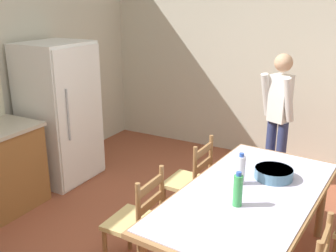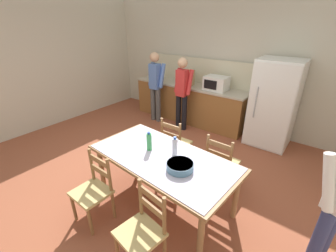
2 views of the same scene
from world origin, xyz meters
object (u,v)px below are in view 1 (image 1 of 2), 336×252
Objects in this scene: person_by_table at (279,113)px; chair_side_far_left at (137,222)px; bottle_near_centre at (238,190)px; serving_bowl at (274,173)px; chair_side_far_right at (191,182)px; refrigerator at (60,113)px; bottle_off_centre at (241,170)px; dining_table at (249,200)px.

chair_side_far_left is at bearing 7.58° from person_by_table.
serving_bowl is (0.58, -0.12, -0.07)m from bottle_near_centre.
chair_side_far_right reaches higher than serving_bowl.
bottle_near_centre is 0.60m from serving_bowl.
refrigerator reaches higher than bottle_off_centre.
bottle_off_centre is at bearing 59.37° from chair_side_far_right.
serving_bowl is 0.94m from chair_side_far_right.
person_by_table is at bearing 7.30° from dining_table.
chair_side_far_right is at bearing 79.12° from serving_bowl.
person_by_table reaches higher than bottle_near_centre.
dining_table is 7.56× the size of bottle_off_centre.
dining_table is at bearing 163.64° from serving_bowl.
dining_table is 0.37m from serving_bowl.
refrigerator is at bearing -94.10° from chair_side_far_right.
refrigerator is 6.38× the size of bottle_off_centre.
chair_side_far_left is at bearing -3.01° from chair_side_far_right.
bottle_near_centre is at bearing -164.50° from bottle_off_centre.
bottle_near_centre reaches higher than chair_side_far_left.
refrigerator is 1.07× the size of person_by_table.
refrigerator is 2.72m from dining_table.
bottle_off_centre is at bearing 47.22° from dining_table.
person_by_table is at bearing 12.63° from serving_bowl.
dining_table is at bearing 57.47° from chair_side_far_right.
chair_side_far_right is (0.40, 0.64, -0.44)m from bottle_off_centre.
bottle_near_centre is at bearing 28.31° from person_by_table.
refrigerator is at bearing 75.56° from dining_table.
bottle_off_centre is 0.30× the size of chair_side_far_right.
dining_table is 0.32m from bottle_near_centre.
bottle_off_centre is 0.17× the size of person_by_table.
serving_bowl is 1.22m from chair_side_far_left.
bottle_off_centre reaches higher than serving_bowl.
chair_side_far_left is at bearing 124.90° from bottle_off_centre.
bottle_off_centre reaches higher than chair_side_far_left.
refrigerator is 1.93m from chair_side_far_right.
dining_table is at bearing -104.44° from refrigerator.
refrigerator is 2.58m from bottle_off_centre.
serving_bowl is at bearing 127.93° from chair_side_far_left.
serving_bowl is (0.34, -0.10, 0.12)m from dining_table.
dining_table is at bearing -132.78° from bottle_off_centre.
bottle_off_centre is at bearing -102.77° from refrigerator.
dining_table is 0.25m from bottle_off_centre.
serving_bowl is at bearing -11.37° from bottle_near_centre.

